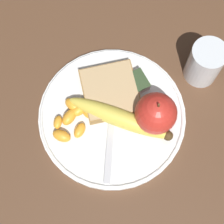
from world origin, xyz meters
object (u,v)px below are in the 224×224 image
at_px(plate, 112,116).
at_px(banana, 121,118).
at_px(apple, 156,113).
at_px(bread_slice, 110,92).
at_px(fork, 112,120).
at_px(juice_glass, 205,65).
at_px(jam_packet, 137,82).

bearing_deg(plate, banana, -152.36).
xyz_separation_m(apple, bread_slice, (0.08, 0.05, -0.03)).
distance_m(bread_slice, fork, 0.06).
height_order(apple, banana, apple).
bearing_deg(juice_glass, apple, 107.23).
height_order(bread_slice, jam_packet, same).
distance_m(plate, fork, 0.01).
height_order(juice_glass, jam_packet, juice_glass).
distance_m(plate, bread_slice, 0.05).
height_order(plate, juice_glass, juice_glass).
xyz_separation_m(apple, banana, (0.03, 0.06, -0.02)).
xyz_separation_m(plate, banana, (-0.02, -0.01, 0.02)).
bearing_deg(banana, bread_slice, -8.90).
distance_m(banana, fork, 0.02).
xyz_separation_m(juice_glass, bread_slice, (0.04, 0.18, -0.02)).
relative_size(juice_glass, bread_slice, 0.68).
bearing_deg(banana, apple, -116.01).
bearing_deg(juice_glass, banana, 94.23).
height_order(apple, fork, apple).
bearing_deg(apple, plate, 55.59).
distance_m(bread_slice, jam_packet, 0.05).
distance_m(plate, banana, 0.03).
height_order(banana, bread_slice, banana).
xyz_separation_m(juice_glass, fork, (-0.01, 0.20, -0.03)).
bearing_deg(bread_slice, jam_packet, -98.20).
bearing_deg(apple, bread_slice, 29.01).
height_order(juice_glass, fork, juice_glass).
bearing_deg(juice_glass, plate, 89.07).
bearing_deg(plate, apple, -124.41).
relative_size(plate, apple, 3.25).
bearing_deg(bread_slice, plate, 155.89).
xyz_separation_m(juice_glass, apple, (-0.04, 0.13, 0.01)).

